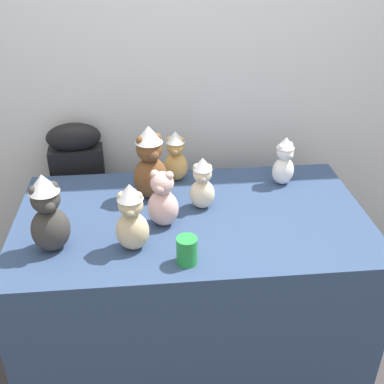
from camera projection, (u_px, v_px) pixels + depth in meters
name	position (u px, v px, depth m)	size (l,w,h in m)	color
ground_plane	(197.00, 384.00, 2.25)	(10.00, 10.00, 0.00)	#3D3838
wall_back	(179.00, 60.00, 2.41)	(7.00, 0.08, 2.60)	silver
display_table	(192.00, 285.00, 2.27)	(1.54, 0.87, 0.79)	navy
instrument_case	(83.00, 208.00, 2.65)	(0.29, 0.14, 1.02)	black
teddy_bear_sand	(132.00, 218.00, 1.80)	(0.14, 0.12, 0.29)	#CCB78E
teddy_bear_blush	(163.00, 200.00, 1.95)	(0.16, 0.14, 0.26)	beige
teddy_bear_honey	(176.00, 157.00, 2.29)	(0.14, 0.12, 0.26)	tan
teddy_bear_snow	(284.00, 161.00, 2.26)	(0.14, 0.13, 0.24)	white
teddy_bear_charcoal	(48.00, 214.00, 1.78)	(0.19, 0.18, 0.33)	#383533
teddy_bear_cream	(202.00, 184.00, 2.07)	(0.12, 0.11, 0.25)	beige
teddy_bear_chestnut	(150.00, 163.00, 2.13)	(0.20, 0.18, 0.35)	brown
party_cup_green	(187.00, 251.00, 1.76)	(0.08, 0.08, 0.11)	#238C3D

